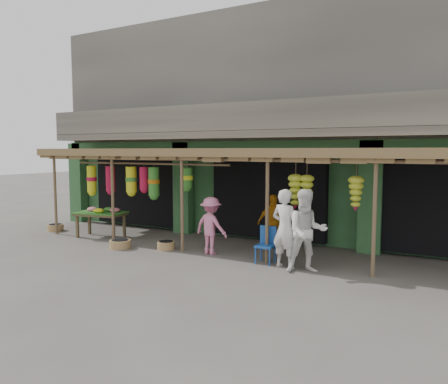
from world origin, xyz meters
The scene contains 12 objects.
ground centered at (0.00, 0.00, 0.00)m, with size 80.00×80.00×0.00m, color #514C47.
building centered at (0.00, 4.87, 3.37)m, with size 16.40×6.80×7.00m.
awning centered at (-0.12, 0.80, 2.58)m, with size 14.00×2.70×2.79m.
flower_table centered at (-4.84, 0.18, 0.75)m, with size 1.71×1.22×0.93m.
blue_chair centered at (1.00, -0.22, 0.50)m, with size 0.44×0.45×0.89m.
basket_left centered at (-7.00, 0.17, 0.11)m, with size 0.53×0.53×0.22m, color olive.
basket_mid centered at (-3.23, -0.76, 0.11)m, with size 0.60×0.60×0.23m, color olive.
basket_right centered at (-2.00, -0.27, 0.11)m, with size 0.49×0.49×0.22m, color #A1774B.
person_front centered at (1.56, -0.45, 0.93)m, with size 0.68×0.44×1.85m, color silver.
person_right centered at (2.13, -0.57, 0.94)m, with size 0.91×0.71×1.88m, color white.
person_vendor centered at (0.59, 1.21, 0.77)m, with size 0.90×0.37×1.53m, color orange.
person_shopper centered at (-0.64, -0.12, 0.76)m, with size 0.98×0.56×1.52m, color pink.
Camera 1 is at (5.19, -9.87, 2.74)m, focal length 35.00 mm.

